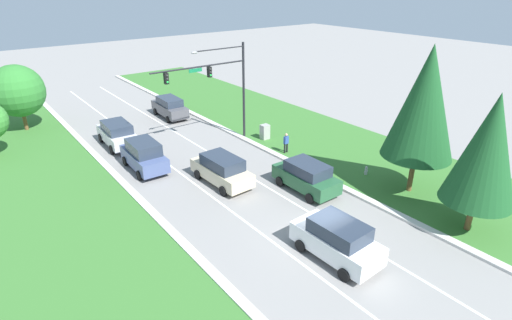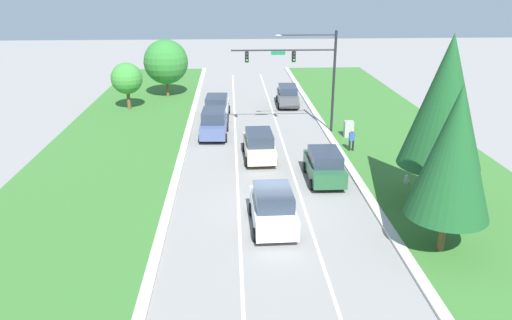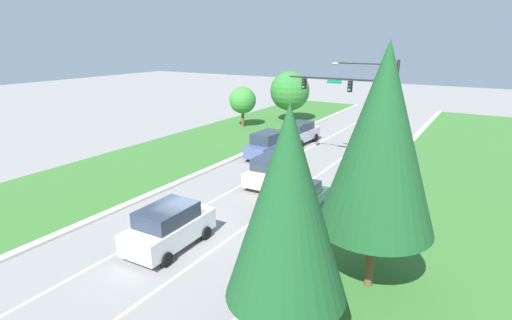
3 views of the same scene
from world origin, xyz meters
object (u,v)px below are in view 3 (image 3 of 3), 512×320
object	(u,v)px
traffic_signal_mast	(362,98)
pedestrian	(377,183)
silver_suv	(299,133)
utility_cabinet	(398,174)
forest_suv	(296,201)
conifer_near_right_tree	(381,140)
slate_blue_suv	(268,145)
conifer_far_right_tree	(288,205)
graphite_suv	(384,133)
oak_near_left_tree	(290,91)
white_suv	(169,226)
champagne_suv	(272,169)
fire_hydrant	(380,243)
oak_far_left_tree	(243,100)

from	to	relation	value
traffic_signal_mast	pedestrian	bearing A→B (deg)	-60.12
silver_suv	utility_cabinet	bearing A→B (deg)	-28.85
forest_suv	conifer_near_right_tree	world-z (taller)	conifer_near_right_tree
slate_blue_suv	utility_cabinet	world-z (taller)	slate_blue_suv
pedestrian	conifer_far_right_tree	distance (m)	14.63
graphite_suv	oak_near_left_tree	size ratio (longest dim) A/B	0.84
utility_cabinet	pedestrian	world-z (taller)	pedestrian
traffic_signal_mast	conifer_far_right_tree	world-z (taller)	traffic_signal_mast
white_suv	champagne_suv	bearing A→B (deg)	89.12
pedestrian	oak_near_left_tree	distance (m)	24.06
graphite_suv	fire_hydrant	world-z (taller)	graphite_suv
champagne_suv	silver_suv	bearing A→B (deg)	104.37
utility_cabinet	conifer_far_right_tree	bearing A→B (deg)	-88.97
slate_blue_suv	pedestrian	world-z (taller)	slate_blue_suv
graphite_suv	forest_suv	bearing A→B (deg)	-87.29
champagne_suv	utility_cabinet	world-z (taller)	champagne_suv
slate_blue_suv	pedestrian	distance (m)	10.80
graphite_suv	conifer_near_right_tree	world-z (taller)	conifer_near_right_tree
graphite_suv	white_suv	world-z (taller)	white_suv
slate_blue_suv	white_suv	bearing A→B (deg)	-75.58
oak_far_left_tree	champagne_suv	bearing A→B (deg)	-50.76
champagne_suv	silver_suv	size ratio (longest dim) A/B	0.98
forest_suv	oak_far_left_tree	world-z (taller)	oak_far_left_tree
champagne_suv	silver_suv	distance (m)	11.30
graphite_suv	fire_hydrant	size ratio (longest dim) A/B	7.18
silver_suv	forest_suv	bearing A→B (deg)	-62.62
oak_far_left_tree	traffic_signal_mast	bearing A→B (deg)	-27.65
champagne_suv	fire_hydrant	size ratio (longest dim) A/B	7.09
silver_suv	fire_hydrant	distance (m)	19.95
forest_suv	pedestrian	distance (m)	6.06
traffic_signal_mast	pedestrian	size ratio (longest dim) A/B	4.83
traffic_signal_mast	forest_suv	bearing A→B (deg)	-90.76
slate_blue_suv	conifer_far_right_tree	world-z (taller)	conifer_far_right_tree
oak_near_left_tree	oak_far_left_tree	distance (m)	6.22
champagne_suv	forest_suv	distance (m)	5.63
conifer_near_right_tree	oak_far_left_tree	distance (m)	30.64
white_suv	conifer_far_right_tree	distance (m)	8.87
utility_cabinet	conifer_near_right_tree	bearing A→B (deg)	-82.51
graphite_suv	utility_cabinet	distance (m)	11.21
white_suv	oak_far_left_tree	distance (m)	26.96
silver_suv	pedestrian	xyz separation A→B (m)	(9.90, -9.71, -0.11)
traffic_signal_mast	white_suv	distance (m)	17.13
utility_cabinet	fire_hydrant	world-z (taller)	utility_cabinet
champagne_suv	oak_near_left_tree	distance (m)	21.47
forest_suv	pedestrian	bearing A→B (deg)	61.31
fire_hydrant	oak_near_left_tree	xyz separation A→B (m)	(-17.14, 24.76, 3.33)
graphite_suv	fire_hydrant	distance (m)	20.92
oak_near_left_tree	slate_blue_suv	bearing A→B (deg)	-69.84
conifer_near_right_tree	oak_near_left_tree	size ratio (longest dim) A/B	1.58
silver_suv	conifer_near_right_tree	size ratio (longest dim) A/B	0.54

